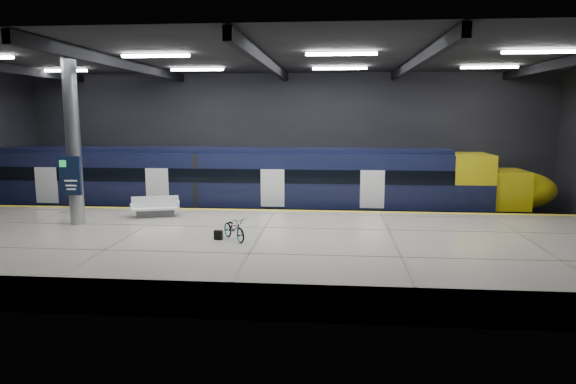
# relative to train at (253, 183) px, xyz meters

# --- Properties ---
(ground) EXTENTS (30.00, 30.00, 0.00)m
(ground) POSITION_rel_train_xyz_m (1.50, -5.50, -2.06)
(ground) COLOR black
(ground) RESTS_ON ground
(room_shell) EXTENTS (30.10, 16.10, 8.05)m
(room_shell) POSITION_rel_train_xyz_m (1.50, -5.49, 3.66)
(room_shell) COLOR black
(room_shell) RESTS_ON ground
(platform) EXTENTS (30.00, 11.00, 1.10)m
(platform) POSITION_rel_train_xyz_m (1.50, -8.00, -1.51)
(platform) COLOR #BFB6A2
(platform) RESTS_ON ground
(safety_strip) EXTENTS (30.00, 0.40, 0.01)m
(safety_strip) POSITION_rel_train_xyz_m (1.50, -2.75, -0.95)
(safety_strip) COLOR yellow
(safety_strip) RESTS_ON platform
(rails) EXTENTS (30.00, 1.52, 0.16)m
(rails) POSITION_rel_train_xyz_m (1.50, 0.00, -1.98)
(rails) COLOR gray
(rails) RESTS_ON ground
(train) EXTENTS (29.40, 2.84, 3.79)m
(train) POSITION_rel_train_xyz_m (0.00, 0.00, 0.00)
(train) COLOR black
(train) RESTS_ON ground
(bench) EXTENTS (2.29, 1.48, 0.94)m
(bench) POSITION_rel_train_xyz_m (-3.74, -4.72, -0.63)
(bench) COLOR #595B60
(bench) RESTS_ON platform
(bicycle) EXTENTS (1.43, 1.65, 0.86)m
(bicycle) POSITION_rel_train_xyz_m (0.65, -8.71, -0.53)
(bicycle) COLOR #99999E
(bicycle) RESTS_ON platform
(pannier_bag) EXTENTS (0.32, 0.23, 0.35)m
(pannier_bag) POSITION_rel_train_xyz_m (0.05, -8.71, -0.78)
(pannier_bag) COLOR black
(pannier_bag) RESTS_ON platform
(info_column) EXTENTS (0.90, 0.78, 6.90)m
(info_column) POSITION_rel_train_xyz_m (-6.50, -6.52, 2.40)
(info_column) COLOR #9EA0A5
(info_column) RESTS_ON platform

